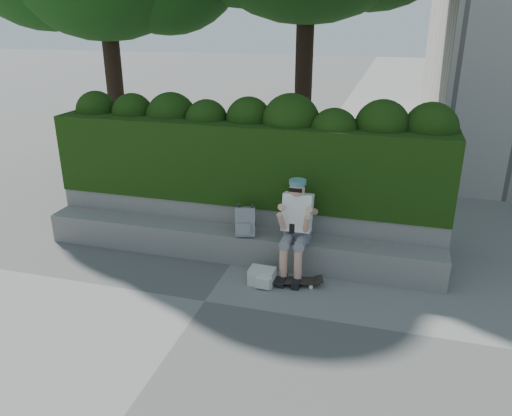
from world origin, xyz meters
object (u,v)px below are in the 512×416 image
(person, at_px, (296,224))
(backpack_plaid, at_px, (245,222))
(skateboard, at_px, (290,281))
(backpack_ground, at_px, (262,276))

(person, height_order, backpack_plaid, person)
(skateboard, distance_m, backpack_ground, 0.39)
(person, distance_m, backpack_ground, 0.85)
(backpack_ground, bearing_deg, backpack_plaid, 129.62)
(person, distance_m, skateboard, 0.78)
(skateboard, height_order, backpack_plaid, backpack_plaid)
(backpack_plaid, xyz_separation_m, backpack_ground, (0.39, -0.51, -0.55))
(person, distance_m, backpack_plaid, 0.77)
(skateboard, distance_m, backpack_plaid, 1.08)
(skateboard, relative_size, backpack_ground, 2.35)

